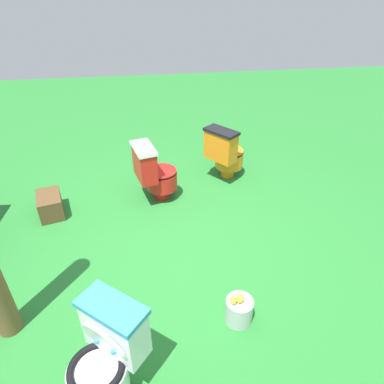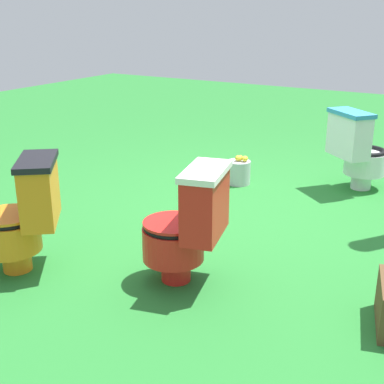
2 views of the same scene
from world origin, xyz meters
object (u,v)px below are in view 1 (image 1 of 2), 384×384
at_px(toilet_red, 155,172).
at_px(toilet_orange, 225,153).
at_px(toilet_white, 106,354).
at_px(lemon_bucket, 239,310).
at_px(small_crate, 50,205).

xyz_separation_m(toilet_red, toilet_orange, (0.38, -0.95, 0.00)).
distance_m(toilet_orange, toilet_white, 2.96).
distance_m(toilet_red, toilet_white, 2.28).
height_order(toilet_red, lemon_bucket, toilet_red).
bearing_deg(toilet_white, small_crate, -29.13).
height_order(toilet_red, toilet_orange, same).
distance_m(toilet_red, lemon_bucket, 1.95).
bearing_deg(toilet_orange, lemon_bucket, -48.35).
bearing_deg(small_crate, toilet_orange, -76.40).
bearing_deg(toilet_orange, toilet_red, -106.69).
bearing_deg(small_crate, toilet_red, -83.14).
distance_m(toilet_orange, lemon_bucket, 2.28).
bearing_deg(lemon_bucket, toilet_red, 16.74).
bearing_deg(lemon_bucket, toilet_white, 111.91).
bearing_deg(toilet_red, toilet_white, -24.75).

